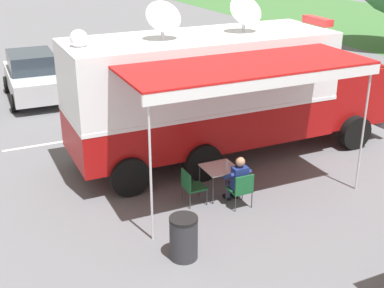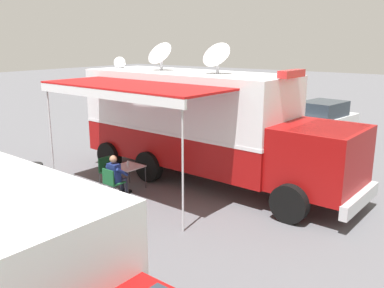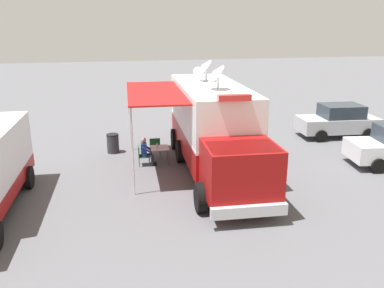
{
  "view_description": "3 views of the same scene",
  "coord_description": "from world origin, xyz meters",
  "px_view_note": "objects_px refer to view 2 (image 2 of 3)",
  "views": [
    {
      "loc": [
        11.93,
        -6.6,
        6.12
      ],
      "look_at": [
        1.13,
        -0.87,
        1.02
      ],
      "focal_mm": 48.93,
      "sensor_mm": 36.0,
      "label": 1
    },
    {
      "loc": [
        10.78,
        8.17,
        4.48
      ],
      "look_at": [
        0.32,
        0.48,
        1.23
      ],
      "focal_mm": 38.78,
      "sensor_mm": 36.0,
      "label": 2
    },
    {
      "loc": [
        4.35,
        16.19,
        5.99
      ],
      "look_at": [
        0.98,
        0.77,
        1.22
      ],
      "focal_mm": 37.93,
      "sensor_mm": 36.0,
      "label": 3
    }
  ],
  "objects_px": {
    "folding_chair_at_table": "(112,180)",
    "folding_chair_beside_table": "(107,169)",
    "car_far_corner": "(321,121)",
    "car_behind_truck": "(233,111)",
    "water_bottle": "(128,164)",
    "trash_bin": "(34,179)",
    "command_truck": "(203,122)",
    "folding_table": "(128,168)",
    "seated_responder": "(116,174)"
  },
  "relations": [
    {
      "from": "folding_table",
      "to": "folding_chair_at_table",
      "type": "xyz_separation_m",
      "value": [
        0.8,
        0.11,
        -0.16
      ]
    },
    {
      "from": "folding_chair_at_table",
      "to": "trash_bin",
      "type": "relative_size",
      "value": 0.96
    },
    {
      "from": "car_behind_truck",
      "to": "water_bottle",
      "type": "bearing_deg",
      "value": 13.25
    },
    {
      "from": "water_bottle",
      "to": "car_far_corner",
      "type": "height_order",
      "value": "car_far_corner"
    },
    {
      "from": "folding_chair_beside_table",
      "to": "trash_bin",
      "type": "height_order",
      "value": "trash_bin"
    },
    {
      "from": "water_bottle",
      "to": "folding_chair_beside_table",
      "type": "height_order",
      "value": "water_bottle"
    },
    {
      "from": "folding_chair_at_table",
      "to": "car_far_corner",
      "type": "height_order",
      "value": "car_far_corner"
    },
    {
      "from": "command_truck",
      "to": "folding_chair_at_table",
      "type": "bearing_deg",
      "value": -23.97
    },
    {
      "from": "command_truck",
      "to": "car_far_corner",
      "type": "height_order",
      "value": "command_truck"
    },
    {
      "from": "folding_chair_at_table",
      "to": "folding_chair_beside_table",
      "type": "distance_m",
      "value": 1.19
    },
    {
      "from": "water_bottle",
      "to": "folding_chair_beside_table",
      "type": "relative_size",
      "value": 0.26
    },
    {
      "from": "car_behind_truck",
      "to": "trash_bin",
      "type": "bearing_deg",
      "value": 1.33
    },
    {
      "from": "folding_chair_at_table",
      "to": "command_truck",
      "type": "bearing_deg",
      "value": 156.03
    },
    {
      "from": "water_bottle",
      "to": "folding_chair_beside_table",
      "type": "bearing_deg",
      "value": -92.16
    },
    {
      "from": "seated_responder",
      "to": "command_truck",
      "type": "bearing_deg",
      "value": 154.72
    },
    {
      "from": "folding_table",
      "to": "car_behind_truck",
      "type": "bearing_deg",
      "value": -167.25
    },
    {
      "from": "command_truck",
      "to": "seated_responder",
      "type": "distance_m",
      "value": 3.22
    },
    {
      "from": "folding_chair_at_table",
      "to": "car_behind_truck",
      "type": "bearing_deg",
      "value": -167.6
    },
    {
      "from": "command_truck",
      "to": "folding_chair_at_table",
      "type": "distance_m",
      "value": 3.43
    },
    {
      "from": "seated_responder",
      "to": "trash_bin",
      "type": "xyz_separation_m",
      "value": [
        1.35,
        -2.12,
        -0.2
      ]
    },
    {
      "from": "command_truck",
      "to": "seated_responder",
      "type": "relative_size",
      "value": 7.69
    },
    {
      "from": "folding_table",
      "to": "car_far_corner",
      "type": "height_order",
      "value": "car_far_corner"
    },
    {
      "from": "folding_chair_beside_table",
      "to": "trash_bin",
      "type": "distance_m",
      "value": 2.2
    },
    {
      "from": "car_behind_truck",
      "to": "folding_table",
      "type": "bearing_deg",
      "value": 12.75
    },
    {
      "from": "folding_table",
      "to": "seated_responder",
      "type": "bearing_deg",
      "value": 11.16
    },
    {
      "from": "command_truck",
      "to": "car_behind_truck",
      "type": "height_order",
      "value": "command_truck"
    },
    {
      "from": "folding_chair_at_table",
      "to": "car_far_corner",
      "type": "distance_m",
      "value": 11.13
    },
    {
      "from": "command_truck",
      "to": "car_behind_truck",
      "type": "relative_size",
      "value": 2.22
    },
    {
      "from": "folding_table",
      "to": "trash_bin",
      "type": "height_order",
      "value": "trash_bin"
    },
    {
      "from": "command_truck",
      "to": "folding_table",
      "type": "distance_m",
      "value": 2.78
    },
    {
      "from": "folding_table",
      "to": "seated_responder",
      "type": "height_order",
      "value": "seated_responder"
    },
    {
      "from": "trash_bin",
      "to": "car_behind_truck",
      "type": "bearing_deg",
      "value": -178.67
    },
    {
      "from": "trash_bin",
      "to": "car_behind_truck",
      "type": "xyz_separation_m",
      "value": [
        -12.01,
        -0.28,
        0.42
      ]
    },
    {
      "from": "folding_chair_at_table",
      "to": "water_bottle",
      "type": "bearing_deg",
      "value": 179.03
    },
    {
      "from": "water_bottle",
      "to": "folding_chair_at_table",
      "type": "distance_m",
      "value": 0.75
    },
    {
      "from": "folding_table",
      "to": "folding_chair_beside_table",
      "type": "relative_size",
      "value": 0.97
    },
    {
      "from": "folding_chair_beside_table",
      "to": "car_far_corner",
      "type": "height_order",
      "value": "car_far_corner"
    },
    {
      "from": "water_bottle",
      "to": "car_behind_truck",
      "type": "distance_m",
      "value": 10.45
    },
    {
      "from": "command_truck",
      "to": "car_far_corner",
      "type": "relative_size",
      "value": 2.17
    },
    {
      "from": "trash_bin",
      "to": "car_far_corner",
      "type": "height_order",
      "value": "car_far_corner"
    },
    {
      "from": "folding_chair_at_table",
      "to": "seated_responder",
      "type": "relative_size",
      "value": 0.7
    },
    {
      "from": "folding_chair_at_table",
      "to": "seated_responder",
      "type": "distance_m",
      "value": 0.23
    },
    {
      "from": "trash_bin",
      "to": "car_far_corner",
      "type": "distance_m",
      "value": 12.84
    },
    {
      "from": "command_truck",
      "to": "folding_chair_beside_table",
      "type": "distance_m",
      "value": 3.41
    },
    {
      "from": "command_truck",
      "to": "folding_table",
      "type": "height_order",
      "value": "command_truck"
    },
    {
      "from": "trash_bin",
      "to": "command_truck",
      "type": "bearing_deg",
      "value": 139.96
    },
    {
      "from": "water_bottle",
      "to": "trash_bin",
      "type": "bearing_deg",
      "value": -49.07
    },
    {
      "from": "folding_chair_at_table",
      "to": "trash_bin",
      "type": "bearing_deg",
      "value": -61.09
    },
    {
      "from": "seated_responder",
      "to": "trash_bin",
      "type": "relative_size",
      "value": 1.37
    },
    {
      "from": "folding_chair_at_table",
      "to": "car_behind_truck",
      "type": "relative_size",
      "value": 0.2
    }
  ]
}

